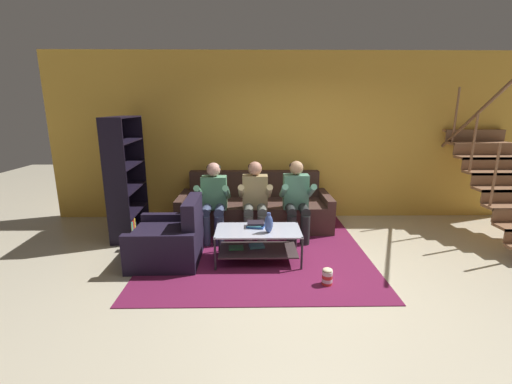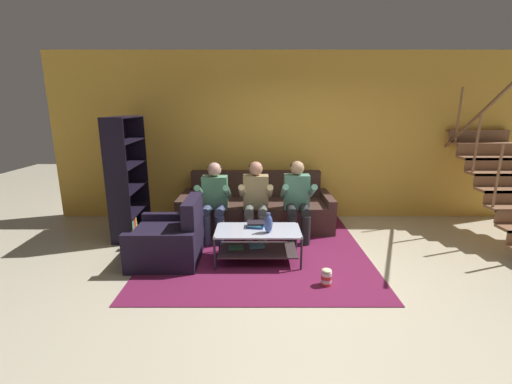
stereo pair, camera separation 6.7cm
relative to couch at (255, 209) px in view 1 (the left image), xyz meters
The scene contains 14 objects.
ground 1.98m from the couch, 71.65° to the right, with size 16.80×16.80×0.00m, color beige.
back_partition 1.44m from the couch, 44.14° to the left, with size 8.40×0.12×2.90m, color gold.
staircase_run 3.89m from the couch, ahead, with size 1.04×2.55×2.71m.
couch is the anchor object (origin of this frame).
person_seated_left 0.90m from the couch, 138.65° to the right, with size 0.50×0.58×1.16m.
person_seated_middle 0.65m from the couch, 90.00° to the right, with size 0.50×0.58×1.18m.
person_seated_right 0.91m from the couch, 41.24° to the right, with size 0.50×0.58×1.19m.
coffee_table 1.35m from the couch, 89.21° to the right, with size 1.10×0.59×0.43m.
area_rug 0.86m from the couch, 89.02° to the right, with size 3.00×3.30×0.01m.
vase 1.49m from the couch, 83.75° to the right, with size 0.11×0.11×0.26m.
book_stack 1.26m from the couch, 90.13° to the right, with size 0.26×0.21×0.07m.
bookshelf 2.13m from the couch, behind, with size 0.39×1.11×1.84m.
armchair 1.73m from the couch, 130.79° to the right, with size 0.87×0.94×0.84m.
popcorn_tub 2.17m from the couch, 68.31° to the right, with size 0.12×0.12×0.21m.
Camera 1 is at (-0.68, -3.67, 1.97)m, focal length 24.00 mm.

